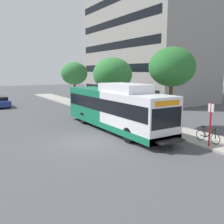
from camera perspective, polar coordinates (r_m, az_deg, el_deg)
name	(u,v)px	position (r m, az deg, el deg)	size (l,w,h in m)	color
ground_plane	(47,121)	(23.25, -14.89, -2.11)	(120.00, 120.00, 0.00)	#4C4C51
sidewalk_curb	(122,117)	(24.40, 2.45, -1.09)	(3.00, 56.00, 0.14)	#A8A399
transit_bus	(115,108)	(19.04, 0.60, 0.90)	(2.58, 12.25, 3.65)	white
bus_stop_sign_pole	(210,121)	(15.47, 21.86, -1.99)	(0.10, 0.36, 2.60)	red
bicycle_parked	(208,136)	(16.55, 21.35, -5.11)	(0.52, 1.76, 1.02)	black
street_tree_near_stop	(172,67)	(19.86, 13.74, 10.08)	(3.59, 3.59, 6.25)	#4C3823
street_tree_mid_block	(113,74)	(27.56, 0.14, 8.74)	(4.34, 4.34, 5.90)	#4C3823
street_tree_far_block	(74,73)	(36.17, -8.74, 8.83)	(3.78, 3.78, 5.68)	#4C3823
parked_car_far_lane	(1,102)	(34.45, -24.40, 2.16)	(1.80, 4.50, 1.33)	navy
apartment_tower_backdrop	(144,15)	(42.07, 7.51, 21.41)	(11.04, 21.88, 26.58)	gray
lattice_comm_tower	(117,49)	(58.44, 1.10, 14.43)	(1.10, 1.10, 28.82)	#B7B7BC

